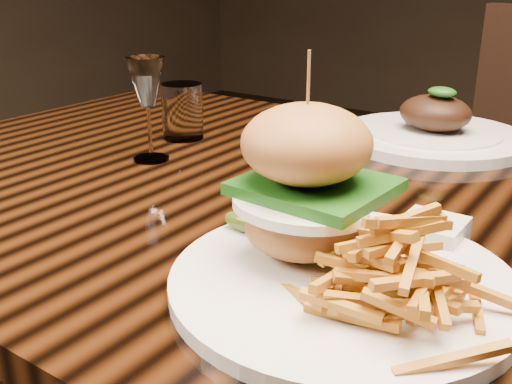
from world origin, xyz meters
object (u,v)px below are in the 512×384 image
Objects in this scene: dining_table at (364,259)px; burger_plate at (342,231)px; far_dish at (433,132)px; wine_glass at (147,86)px.

burger_plate is at bearing -72.14° from dining_table.
burger_plate is 0.56m from far_dish.
far_dish is at bearing 95.92° from dining_table.
burger_plate is at bearing -79.47° from far_dish.
dining_table is at bearing 2.38° from wine_glass.
wine_glass is 0.51× the size of far_dish.
far_dish reaches higher than dining_table.
dining_table is 0.42m from wine_glass.
wine_glass is at bearing -133.20° from far_dish.
far_dish is at bearing 46.80° from wine_glass.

